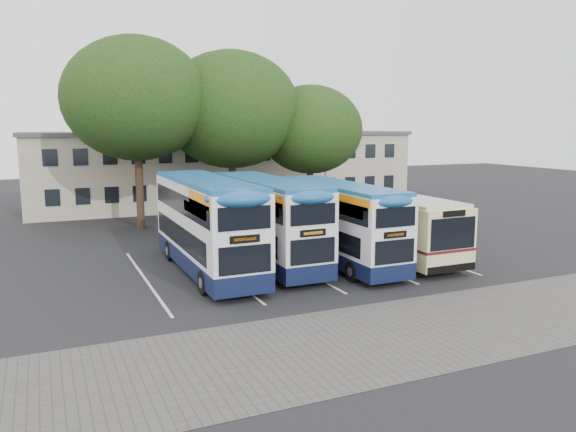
% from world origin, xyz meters
% --- Properties ---
extents(ground, '(120.00, 120.00, 0.00)m').
position_xyz_m(ground, '(0.00, 0.00, 0.00)').
color(ground, black).
rests_on(ground, ground).
extents(paving_strip, '(40.00, 6.00, 0.01)m').
position_xyz_m(paving_strip, '(-2.00, -5.00, 0.01)').
color(paving_strip, '#595654').
rests_on(paving_strip, ground).
extents(bay_lines, '(14.12, 11.00, 0.01)m').
position_xyz_m(bay_lines, '(-3.75, 5.00, 0.01)').
color(bay_lines, silver).
rests_on(bay_lines, ground).
extents(depot_building, '(32.40, 8.40, 6.20)m').
position_xyz_m(depot_building, '(0.00, 26.99, 3.15)').
color(depot_building, '#A89D87').
rests_on(depot_building, ground).
extents(lamp_post, '(0.25, 1.05, 9.06)m').
position_xyz_m(lamp_post, '(6.00, 19.97, 5.08)').
color(lamp_post, gray).
rests_on(lamp_post, ground).
extents(tree_left, '(9.29, 9.29, 12.34)m').
position_xyz_m(tree_left, '(-8.79, 17.91, 8.38)').
color(tree_left, black).
rests_on(tree_left, ground).
extents(tree_mid, '(9.54, 9.54, 11.85)m').
position_xyz_m(tree_mid, '(-2.26, 18.42, 7.79)').
color(tree_mid, black).
rests_on(tree_mid, ground).
extents(tree_right, '(7.54, 7.54, 9.62)m').
position_xyz_m(tree_right, '(3.47, 17.60, 6.41)').
color(tree_right, black).
rests_on(tree_right, ground).
extents(bus_dd_left, '(2.52, 10.38, 4.33)m').
position_xyz_m(bus_dd_left, '(-7.87, 5.20, 2.38)').
color(bus_dd_left, '#0F1739').
rests_on(bus_dd_left, ground).
extents(bus_dd_mid, '(2.42, 9.99, 4.16)m').
position_xyz_m(bus_dd_mid, '(-4.78, 5.53, 2.29)').
color(bus_dd_mid, '#0F1739').
rests_on(bus_dd_mid, ground).
extents(bus_dd_right, '(2.30, 9.48, 3.95)m').
position_xyz_m(bus_dd_right, '(-1.59, 4.15, 2.17)').
color(bus_dd_right, '#0F1739').
rests_on(bus_dd_right, ground).
extents(bus_single, '(2.75, 10.82, 3.23)m').
position_xyz_m(bus_single, '(1.57, 5.09, 1.83)').
color(bus_single, beige).
rests_on(bus_single, ground).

